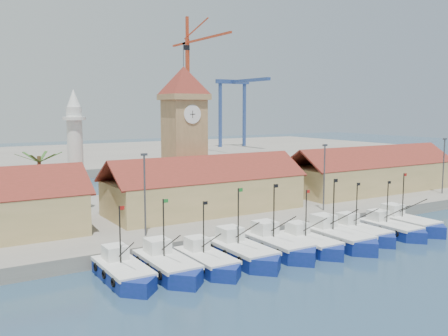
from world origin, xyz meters
TOP-DOWN VIEW (x-y plane):
  - ground at (0.00, 0.00)m, footprint 400.00×400.00m
  - quay at (0.00, 24.00)m, footprint 140.00×32.00m
  - terminal at (0.00, 110.00)m, footprint 240.00×80.00m
  - boat_0 at (-17.69, 3.31)m, footprint 3.41×9.35m
  - boat_1 at (-13.60, 2.90)m, footprint 3.56×9.76m
  - boat_2 at (-9.69, 2.34)m, footprint 3.31×9.06m
  - boat_3 at (-5.42, 2.66)m, footprint 3.75×10.26m
  - boat_4 at (-0.76, 2.86)m, footprint 3.75×10.27m
  - boat_5 at (2.88, 1.98)m, footprint 3.34×9.14m
  - boat_6 at (6.93, 1.87)m, footprint 3.80×10.42m
  - boat_7 at (11.12, 2.47)m, footprint 3.38×9.26m
  - boat_8 at (15.75, 1.86)m, footprint 3.34×9.15m
  - boat_9 at (19.49, 2.50)m, footprint 3.65×10.01m
  - hall_center at (0.00, 20.00)m, footprint 27.04×10.13m
  - hall_right at (32.00, 20.00)m, footprint 31.20×10.13m
  - clock_tower at (0.00, 26.00)m, footprint 5.80×5.80m
  - minaret at (-15.00, 28.00)m, footprint 3.00×3.00m
  - palm_tree at (-20.00, 26.00)m, footprint 5.60×5.03m
  - lamp_posts at (0.50, 12.00)m, footprint 80.70×0.25m
  - crane_red_right at (41.85, 103.13)m, footprint 1.00×35.72m
  - gantry at (62.00, 106.65)m, footprint 13.00×22.00m

SIDE VIEW (x-z plane):
  - ground at x=0.00m, z-range 0.00..0.00m
  - boat_2 at x=-9.69m, z-range -2.72..4.14m
  - boat_5 at x=2.88m, z-range -2.74..4.18m
  - boat_8 at x=15.75m, z-range -2.75..4.18m
  - boat_7 at x=11.12m, z-range -2.78..4.23m
  - boat_0 at x=-17.69m, z-range -2.80..4.27m
  - quay at x=0.00m, z-range 0.00..1.50m
  - boat_1 at x=-13.60m, z-range -2.93..4.46m
  - boat_9 at x=19.49m, z-range -3.00..4.57m
  - boat_3 at x=-5.42m, z-range -3.08..4.69m
  - boat_4 at x=-0.76m, z-range -3.08..4.69m
  - boat_6 at x=6.93m, z-range -3.13..4.76m
  - terminal at x=0.00m, z-range 0.00..2.00m
  - hall_center at x=0.00m, z-range 0.18..7.79m
  - hall_right at x=32.00m, z-range 0.18..7.79m
  - palm_tree at x=-20.00m, z-range 2.05..10.44m
  - lamp_posts at x=0.50m, z-range 1.96..10.99m
  - minaret at x=-15.00m, z-range 1.58..17.88m
  - clock_tower at x=0.00m, z-range 0.61..23.31m
  - gantry at x=62.00m, z-range 8.44..31.64m
  - crane_red_right at x=41.85m, z-range 4.55..46.46m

